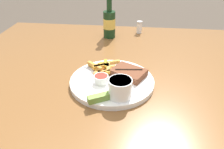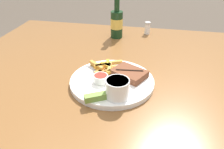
{
  "view_description": "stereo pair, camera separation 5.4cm",
  "coord_description": "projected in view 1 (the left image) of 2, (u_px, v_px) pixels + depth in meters",
  "views": [
    {
      "loc": [
        0.07,
        -0.64,
        1.18
      ],
      "look_at": [
        0.0,
        0.0,
        0.79
      ],
      "focal_mm": 35.0,
      "sensor_mm": 36.0,
      "label": 1
    },
    {
      "loc": [
        0.12,
        -0.63,
        1.18
      ],
      "look_at": [
        0.0,
        0.0,
        0.79
      ],
      "focal_mm": 35.0,
      "sensor_mm": 36.0,
      "label": 2
    }
  ],
  "objects": [
    {
      "name": "dining_table",
      "position": [
        112.0,
        100.0,
        0.81
      ],
      "size": [
        1.31,
        1.22,
        0.75
      ],
      "color": "brown",
      "rests_on": "ground_plane"
    },
    {
      "name": "dinner_plate",
      "position": [
        112.0,
        82.0,
        0.77
      ],
      "size": [
        0.29,
        0.29,
        0.02
      ],
      "color": "white",
      "rests_on": "dining_table"
    },
    {
      "name": "steak_portion",
      "position": [
        129.0,
        73.0,
        0.78
      ],
      "size": [
        0.14,
        0.13,
        0.03
      ],
      "color": "brown",
      "rests_on": "dinner_plate"
    },
    {
      "name": "fries_pile",
      "position": [
        103.0,
        67.0,
        0.81
      ],
      "size": [
        0.13,
        0.12,
        0.02
      ],
      "color": "gold",
      "rests_on": "dinner_plate"
    },
    {
      "name": "coleslaw_cup",
      "position": [
        120.0,
        87.0,
        0.66
      ],
      "size": [
        0.07,
        0.07,
        0.06
      ],
      "color": "white",
      "rests_on": "dinner_plate"
    },
    {
      "name": "dipping_sauce_cup",
      "position": [
        101.0,
        79.0,
        0.74
      ],
      "size": [
        0.05,
        0.05,
        0.03
      ],
      "color": "silver",
      "rests_on": "dinner_plate"
    },
    {
      "name": "pickle_spear",
      "position": [
        100.0,
        97.0,
        0.66
      ],
      "size": [
        0.08,
        0.06,
        0.02
      ],
      "color": "olive",
      "rests_on": "dinner_plate"
    },
    {
      "name": "fork_utensil",
      "position": [
        96.0,
        72.0,
        0.8
      ],
      "size": [
        0.12,
        0.09,
        0.0
      ],
      "rotation": [
        0.0,
        0.0,
        5.68
      ],
      "color": "#B7B7BC",
      "rests_on": "dinner_plate"
    },
    {
      "name": "beer_bottle",
      "position": [
        109.0,
        23.0,
        1.11
      ],
      "size": [
        0.06,
        0.06,
        0.22
      ],
      "color": "#143319",
      "rests_on": "dining_table"
    },
    {
      "name": "salt_shaker",
      "position": [
        139.0,
        27.0,
        1.18
      ],
      "size": [
        0.03,
        0.03,
        0.07
      ],
      "color": "white",
      "rests_on": "dining_table"
    }
  ]
}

